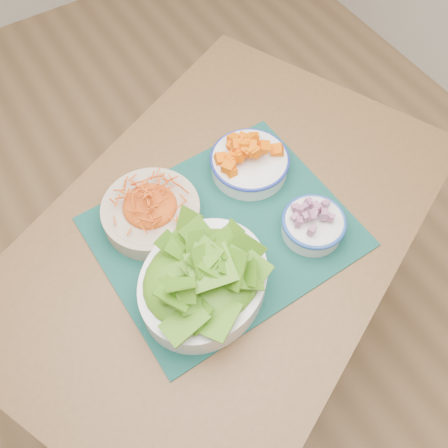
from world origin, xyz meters
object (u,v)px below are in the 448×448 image
object	(u,v)px
squash_bowl	(250,158)
onion_bowl	(314,223)
placemat	(224,232)
table	(224,251)
carrot_bowl	(151,209)
lettuce_bowl	(203,277)

from	to	relation	value
squash_bowl	onion_bowl	size ratio (longest dim) A/B	1.27
placemat	onion_bowl	bearing A→B (deg)	-33.75
table	carrot_bowl	xyz separation A→B (m)	(-0.12, 0.10, 0.16)
carrot_bowl	onion_bowl	xyz separation A→B (m)	(0.28, -0.21, -0.00)
table	carrot_bowl	size ratio (longest dim) A/B	4.75
table	onion_bowl	bearing A→B (deg)	-59.88
lettuce_bowl	onion_bowl	size ratio (longest dim) A/B	2.16
carrot_bowl	squash_bowl	xyz separation A→B (m)	(0.26, 0.00, 0.00)
carrot_bowl	lettuce_bowl	xyz separation A→B (m)	(0.01, -0.21, 0.02)
table	onion_bowl	xyz separation A→B (m)	(0.16, -0.11, 0.15)
lettuce_bowl	onion_bowl	distance (m)	0.27
carrot_bowl	squash_bowl	distance (m)	0.26
table	squash_bowl	xyz separation A→B (m)	(0.14, 0.10, 0.16)
table	carrot_bowl	world-z (taller)	carrot_bowl
placemat	carrot_bowl	bearing A→B (deg)	135.08
squash_bowl	placemat	bearing A→B (deg)	-141.52
table	squash_bowl	bearing A→B (deg)	12.60
onion_bowl	carrot_bowl	bearing A→B (deg)	142.69
onion_bowl	placemat	bearing A→B (deg)	147.80
placemat	onion_bowl	xyz separation A→B (m)	(0.16, -0.10, 0.04)
table	lettuce_bowl	world-z (taller)	lettuce_bowl
table	onion_bowl	distance (m)	0.25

